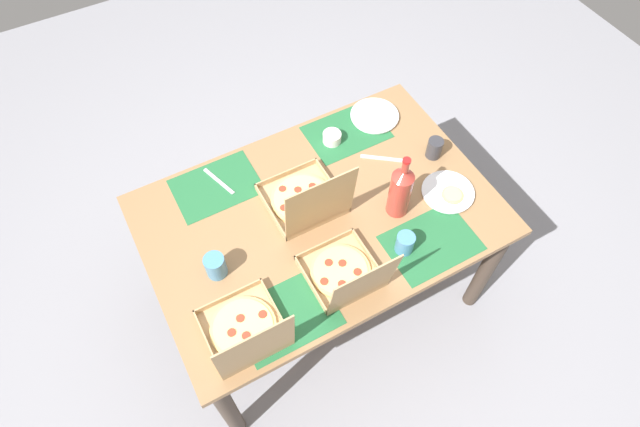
{
  "coord_description": "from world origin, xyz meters",
  "views": [
    {
      "loc": [
        0.57,
        1.05,
        2.53
      ],
      "look_at": [
        0.0,
        0.0,
        0.72
      ],
      "focal_mm": 29.44,
      "sensor_mm": 36.0,
      "label": 1
    }
  ],
  "objects_px": {
    "cup_dark": "(434,148)",
    "cup_clear_right": "(405,243)",
    "pizza_box_edge_far": "(345,274)",
    "condiment_bowl": "(332,138)",
    "pizza_box_corner_left": "(246,332)",
    "cup_clear_left": "(216,266)",
    "plate_far_left": "(375,116)",
    "plate_near_left": "(448,193)",
    "soda_bottle": "(400,190)",
    "pizza_box_center": "(306,200)"
  },
  "relations": [
    {
      "from": "cup_dark",
      "to": "cup_clear_right",
      "type": "distance_m",
      "value": 0.51
    },
    {
      "from": "pizza_box_edge_far",
      "to": "condiment_bowl",
      "type": "relative_size",
      "value": 3.64
    },
    {
      "from": "pizza_box_corner_left",
      "to": "cup_clear_left",
      "type": "relative_size",
      "value": 3.07
    },
    {
      "from": "plate_far_left",
      "to": "plate_near_left",
      "type": "bearing_deg",
      "value": 94.2
    },
    {
      "from": "plate_near_left",
      "to": "cup_clear_right",
      "type": "relative_size",
      "value": 2.46
    },
    {
      "from": "plate_far_left",
      "to": "condiment_bowl",
      "type": "relative_size",
      "value": 2.71
    },
    {
      "from": "plate_near_left",
      "to": "cup_clear_right",
      "type": "xyz_separation_m",
      "value": [
        0.31,
        0.13,
        0.04
      ]
    },
    {
      "from": "cup_clear_left",
      "to": "cup_clear_right",
      "type": "height_order",
      "value": "cup_clear_left"
    },
    {
      "from": "pizza_box_edge_far",
      "to": "soda_bottle",
      "type": "height_order",
      "value": "soda_bottle"
    },
    {
      "from": "cup_clear_right",
      "to": "pizza_box_corner_left",
      "type": "bearing_deg",
      "value": 2.76
    },
    {
      "from": "pizza_box_edge_far",
      "to": "soda_bottle",
      "type": "relative_size",
      "value": 0.94
    },
    {
      "from": "pizza_box_corner_left",
      "to": "pizza_box_edge_far",
      "type": "distance_m",
      "value": 0.42
    },
    {
      "from": "pizza_box_edge_far",
      "to": "cup_clear_left",
      "type": "relative_size",
      "value": 3.02
    },
    {
      "from": "condiment_bowl",
      "to": "cup_clear_left",
      "type": "bearing_deg",
      "value": 27.32
    },
    {
      "from": "plate_far_left",
      "to": "soda_bottle",
      "type": "height_order",
      "value": "soda_bottle"
    },
    {
      "from": "pizza_box_center",
      "to": "soda_bottle",
      "type": "relative_size",
      "value": 1.03
    },
    {
      "from": "pizza_box_corner_left",
      "to": "soda_bottle",
      "type": "height_order",
      "value": "soda_bottle"
    },
    {
      "from": "soda_bottle",
      "to": "pizza_box_edge_far",
      "type": "bearing_deg",
      "value": 26.78
    },
    {
      "from": "pizza_box_center",
      "to": "soda_bottle",
      "type": "bearing_deg",
      "value": 149.58
    },
    {
      "from": "pizza_box_edge_far",
      "to": "cup_clear_right",
      "type": "xyz_separation_m",
      "value": [
        -0.27,
        -0.0,
        -0.0
      ]
    },
    {
      "from": "plate_far_left",
      "to": "cup_clear_right",
      "type": "distance_m",
      "value": 0.72
    },
    {
      "from": "plate_near_left",
      "to": "soda_bottle",
      "type": "height_order",
      "value": "soda_bottle"
    },
    {
      "from": "cup_clear_left",
      "to": "condiment_bowl",
      "type": "relative_size",
      "value": 1.2
    },
    {
      "from": "cup_dark",
      "to": "cup_clear_right",
      "type": "bearing_deg",
      "value": 41.62
    },
    {
      "from": "pizza_box_edge_far",
      "to": "cup_clear_right",
      "type": "distance_m",
      "value": 0.27
    },
    {
      "from": "plate_near_left",
      "to": "cup_clear_left",
      "type": "bearing_deg",
      "value": -7.1
    },
    {
      "from": "pizza_box_corner_left",
      "to": "cup_dark",
      "type": "relative_size",
      "value": 3.31
    },
    {
      "from": "soda_bottle",
      "to": "condiment_bowl",
      "type": "relative_size",
      "value": 3.86
    },
    {
      "from": "plate_near_left",
      "to": "plate_far_left",
      "type": "xyz_separation_m",
      "value": [
        0.04,
        -0.53,
        -0.0
      ]
    },
    {
      "from": "pizza_box_corner_left",
      "to": "condiment_bowl",
      "type": "bearing_deg",
      "value": -137.42
    },
    {
      "from": "plate_far_left",
      "to": "soda_bottle",
      "type": "bearing_deg",
      "value": 68.05
    },
    {
      "from": "plate_near_left",
      "to": "pizza_box_edge_far",
      "type": "bearing_deg",
      "value": 13.27
    },
    {
      "from": "cup_dark",
      "to": "condiment_bowl",
      "type": "xyz_separation_m",
      "value": [
        0.35,
        -0.29,
        -0.02
      ]
    },
    {
      "from": "pizza_box_corner_left",
      "to": "condiment_bowl",
      "type": "distance_m",
      "value": 0.98
    },
    {
      "from": "pizza_box_edge_far",
      "to": "cup_dark",
      "type": "relative_size",
      "value": 3.26
    },
    {
      "from": "pizza_box_corner_left",
      "to": "soda_bottle",
      "type": "distance_m",
      "value": 0.8
    },
    {
      "from": "plate_near_left",
      "to": "cup_clear_left",
      "type": "xyz_separation_m",
      "value": [
        1.0,
        -0.12,
        0.04
      ]
    },
    {
      "from": "plate_far_left",
      "to": "cup_clear_left",
      "type": "xyz_separation_m",
      "value": [
        0.96,
        0.4,
        0.04
      ]
    },
    {
      "from": "soda_bottle",
      "to": "cup_clear_left",
      "type": "xyz_separation_m",
      "value": [
        0.76,
        -0.09,
        -0.08
      ]
    },
    {
      "from": "pizza_box_corner_left",
      "to": "soda_bottle",
      "type": "relative_size",
      "value": 0.96
    },
    {
      "from": "pizza_box_corner_left",
      "to": "plate_near_left",
      "type": "relative_size",
      "value": 1.38
    },
    {
      "from": "plate_near_left",
      "to": "plate_far_left",
      "type": "distance_m",
      "value": 0.53
    },
    {
      "from": "cup_dark",
      "to": "cup_clear_right",
      "type": "relative_size",
      "value": 1.03
    },
    {
      "from": "pizza_box_corner_left",
      "to": "plate_far_left",
      "type": "bearing_deg",
      "value": -144.35
    },
    {
      "from": "pizza_box_edge_far",
      "to": "soda_bottle",
      "type": "distance_m",
      "value": 0.4
    },
    {
      "from": "cup_clear_left",
      "to": "cup_clear_right",
      "type": "bearing_deg",
      "value": 159.32
    },
    {
      "from": "cup_clear_right",
      "to": "condiment_bowl",
      "type": "distance_m",
      "value": 0.63
    },
    {
      "from": "cup_clear_right",
      "to": "condiment_bowl",
      "type": "bearing_deg",
      "value": -92.53
    },
    {
      "from": "cup_clear_left",
      "to": "pizza_box_corner_left",
      "type": "bearing_deg",
      "value": 88.86
    },
    {
      "from": "condiment_bowl",
      "to": "pizza_box_corner_left",
      "type": "bearing_deg",
      "value": 42.58
    }
  ]
}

